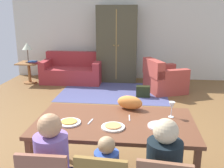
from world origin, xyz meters
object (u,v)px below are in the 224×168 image
plate_near_child (113,127)px  plate_near_woman (159,126)px  book_lower (34,62)px  armoire (117,44)px  book_upper (33,61)px  plate_near_man (69,123)px  cat (130,102)px  couch (73,71)px  table_lamp (27,47)px  side_table (29,70)px  handbag (143,91)px  armchair (163,79)px  dining_table (115,127)px  wine_glass (172,106)px

plate_near_child → plate_near_woman: (0.49, 0.08, 0.00)m
plate_near_child → book_lower: (-2.61, 4.23, -0.18)m
armoire → book_upper: (-2.25, -0.58, -0.43)m
plate_near_man → cat: cat is taller
book_lower → book_upper: (-0.04, -0.01, 0.03)m
couch → table_lamp: (-1.17, -0.26, 0.70)m
armoire → side_table: 2.55m
handbag → armchair: bearing=43.8°
dining_table → wine_glass: wine_glass is taller
plate_near_child → plate_near_woman: bearing=9.3°
dining_table → plate_near_man: size_ratio=7.09×
couch → handbag: 2.30m
plate_near_child → book_upper: plate_near_child is taller
plate_near_man → plate_near_woman: same height
armoire → book_lower: size_ratio=9.55×
armchair → wine_glass: bearing=-93.5°
dining_table → armoire: 4.65m
plate_near_child → armchair: (0.85, 3.85, -0.45)m
book_upper → handbag: book_upper is taller
cat → book_upper: (-2.80, 3.64, -0.22)m
plate_near_man → book_lower: plate_near_man is taller
plate_near_child → wine_glass: 0.74m
plate_near_child → side_table: size_ratio=0.43×
plate_near_child → couch: size_ratio=0.15×
couch → table_lamp: table_lamp is taller
plate_near_woman → book_lower: 5.18m
plate_near_woman → handbag: bearing=92.4°
wine_glass → side_table: 5.23m
armchair → book_upper: (-3.50, 0.36, 0.30)m
book_upper → table_lamp: bearing=158.4°
plate_near_man → wine_glass: 1.17m
plate_near_child → handbag: plate_near_child is taller
couch → side_table: (-1.17, -0.26, 0.07)m
dining_table → plate_near_man: plate_near_man is taller
handbag → dining_table: bearing=-96.3°
dining_table → cat: (0.15, 0.39, 0.15)m
wine_glass → table_lamp: (-3.43, 3.91, 0.12)m
plate_near_man → side_table: plate_near_man is taller
table_lamp → book_upper: (0.15, -0.06, -0.39)m
cat → handbag: cat is taller
plate_near_woman → side_table: (-3.28, 4.19, -0.39)m
plate_near_child → book_upper: bearing=122.1°
plate_near_child → cat: 0.60m
armchair → table_lamp: 3.73m
book_upper → handbag: (3.00, -0.84, -0.49)m
armoire → handbag: 1.85m
side_table → table_lamp: bearing=0.0°
couch → handbag: couch is taller
armchair → book_upper: armchair is taller
plate_near_woman → plate_near_man: bearing=-178.8°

